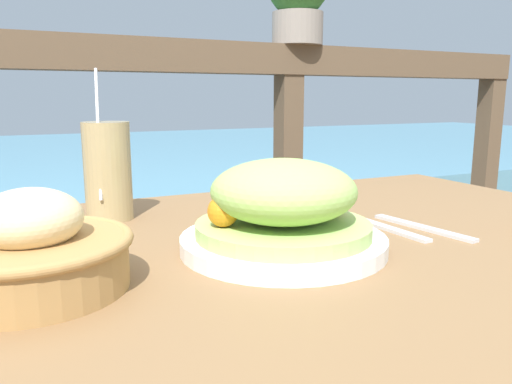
% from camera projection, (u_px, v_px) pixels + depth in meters
% --- Properties ---
extents(patio_table, '(1.22, 0.80, 0.78)m').
position_uv_depth(patio_table, '(288.00, 313.00, 0.71)').
color(patio_table, olive).
rests_on(patio_table, ground_plane).
extents(railing_fence, '(2.80, 0.08, 1.13)m').
position_uv_depth(railing_fence, '(147.00, 159.00, 1.41)').
color(railing_fence, brown).
rests_on(railing_fence, ground_plane).
extents(sea_backdrop, '(12.00, 4.00, 0.57)m').
position_uv_depth(sea_backdrop, '(70.00, 191.00, 3.72)').
color(sea_backdrop, '#568EA8').
rests_on(sea_backdrop, ground_plane).
extents(salad_plate, '(0.27, 0.27, 0.12)m').
position_uv_depth(salad_plate, '(283.00, 212.00, 0.65)').
color(salad_plate, white).
rests_on(salad_plate, patio_table).
extents(drink_glass, '(0.08, 0.08, 0.25)m').
position_uv_depth(drink_glass, '(108.00, 171.00, 0.81)').
color(drink_glass, tan).
rests_on(drink_glass, patio_table).
extents(bread_basket, '(0.20, 0.20, 0.11)m').
position_uv_depth(bread_basket, '(33.00, 252.00, 0.52)').
color(bread_basket, '#AD7F47').
rests_on(bread_basket, patio_table).
extents(fork, '(0.03, 0.18, 0.00)m').
position_uv_depth(fork, '(383.00, 227.00, 0.77)').
color(fork, silver).
rests_on(fork, patio_table).
extents(knife, '(0.04, 0.18, 0.00)m').
position_uv_depth(knife, '(422.00, 227.00, 0.76)').
color(knife, silver).
rests_on(knife, patio_table).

